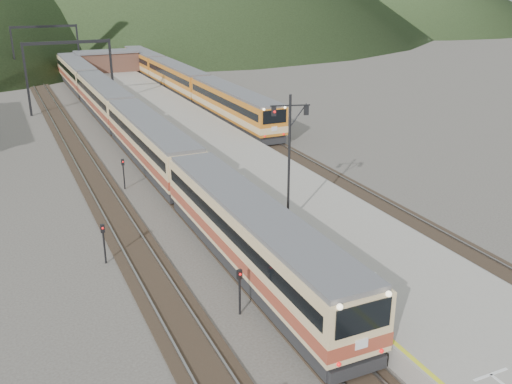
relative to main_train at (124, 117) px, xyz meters
name	(u,v)px	position (x,y,z in m)	size (l,w,h in m)	color
track_main	(129,140)	(0.00, -1.45, -1.92)	(2.60, 200.00, 0.23)	black
track_far	(74,146)	(-5.00, -1.45, -1.92)	(2.60, 200.00, 0.23)	black
track_second	(240,127)	(11.50, -1.45, -1.92)	(2.60, 200.00, 0.23)	black
platform	(191,134)	(5.60, -3.45, -1.49)	(8.00, 100.00, 1.00)	gray
gantry_near	(69,63)	(-2.85, 13.55, 3.59)	(9.55, 0.25, 8.00)	black
gantry_far	(46,42)	(-2.85, 38.55, 3.59)	(9.55, 0.25, 8.00)	black
station_shed	(107,61)	(5.60, 36.55, 0.58)	(9.40, 4.40, 3.10)	brown
main_train	(124,117)	(0.00, 0.00, 0.00)	(2.89, 79.17, 3.52)	tan
second_train	(178,79)	(11.50, 19.41, -0.05)	(2.80, 57.46, 3.42)	#BE6D1D
signal_mast	(289,148)	(3.51, -27.12, 3.58)	(2.13, 0.77, 7.53)	black
short_signal_a	(240,286)	(-2.23, -33.39, -0.53)	(0.25, 0.20, 2.27)	black
short_signal_b	(123,170)	(-3.30, -14.64, -0.53)	(0.24, 0.19, 2.27)	black
short_signal_c	(104,238)	(-6.82, -25.79, -0.53)	(0.23, 0.17, 2.27)	black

